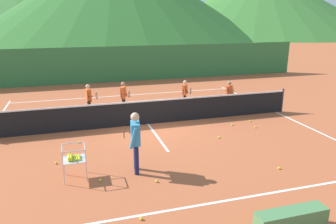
{
  "coord_description": "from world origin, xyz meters",
  "views": [
    {
      "loc": [
        -2.7,
        -11.9,
        4.14
      ],
      "look_at": [
        0.42,
        -1.37,
        0.85
      ],
      "focal_mm": 34.64,
      "sensor_mm": 36.0,
      "label": 1
    }
  ],
  "objects_px": {
    "student_1": "(124,94)",
    "student_2": "(185,91)",
    "tennis_ball_1": "(100,180)",
    "tennis_ball_8": "(279,168)",
    "instructor": "(135,137)",
    "courtside_bench": "(291,221)",
    "tennis_ball_2": "(255,127)",
    "tennis_ball_4": "(157,181)",
    "tennis_ball_0": "(56,163)",
    "student_3": "(229,92)",
    "tennis_ball_7": "(232,125)",
    "ball_cart": "(73,158)",
    "tennis_ball_3": "(141,219)",
    "tennis_ball_9": "(219,137)",
    "student_0": "(89,97)",
    "tennis_ball_5": "(79,142)",
    "tennis_net": "(148,112)",
    "tennis_ball_6": "(250,121)"
  },
  "relations": [
    {
      "from": "student_0",
      "to": "tennis_ball_5",
      "type": "bearing_deg",
      "value": -100.11
    },
    {
      "from": "instructor",
      "to": "tennis_ball_8",
      "type": "relative_size",
      "value": 24.98
    },
    {
      "from": "instructor",
      "to": "courtside_bench",
      "type": "xyz_separation_m",
      "value": [
        2.46,
        -3.4,
        -0.79
      ]
    },
    {
      "from": "student_1",
      "to": "tennis_ball_1",
      "type": "bearing_deg",
      "value": -104.8
    },
    {
      "from": "student_0",
      "to": "tennis_ball_0",
      "type": "height_order",
      "value": "student_0"
    },
    {
      "from": "tennis_ball_3",
      "to": "tennis_ball_4",
      "type": "relative_size",
      "value": 1.0
    },
    {
      "from": "tennis_net",
      "to": "student_1",
      "type": "bearing_deg",
      "value": 108.29
    },
    {
      "from": "student_0",
      "to": "student_3",
      "type": "xyz_separation_m",
      "value": [
        6.38,
        -0.48,
        -0.09
      ]
    },
    {
      "from": "tennis_ball_3",
      "to": "tennis_ball_4",
      "type": "height_order",
      "value": "same"
    },
    {
      "from": "student_0",
      "to": "tennis_ball_7",
      "type": "distance_m",
      "value": 6.13
    },
    {
      "from": "tennis_ball_2",
      "to": "tennis_ball_0",
      "type": "bearing_deg",
      "value": -171.01
    },
    {
      "from": "instructor",
      "to": "tennis_ball_5",
      "type": "relative_size",
      "value": 24.98
    },
    {
      "from": "student_3",
      "to": "tennis_ball_4",
      "type": "relative_size",
      "value": 17.52
    },
    {
      "from": "instructor",
      "to": "tennis_ball_4",
      "type": "distance_m",
      "value": 1.3
    },
    {
      "from": "tennis_ball_1",
      "to": "tennis_ball_4",
      "type": "xyz_separation_m",
      "value": [
        1.39,
        -0.45,
        0.0
      ]
    },
    {
      "from": "tennis_ball_1",
      "to": "tennis_ball_8",
      "type": "distance_m",
      "value": 4.92
    },
    {
      "from": "tennis_ball_1",
      "to": "tennis_ball_6",
      "type": "relative_size",
      "value": 1.0
    },
    {
      "from": "tennis_ball_2",
      "to": "tennis_ball_8",
      "type": "xyz_separation_m",
      "value": [
        -1.22,
        -3.27,
        0.0
      ]
    },
    {
      "from": "tennis_ball_4",
      "to": "tennis_ball_0",
      "type": "bearing_deg",
      "value": 143.54
    },
    {
      "from": "instructor",
      "to": "tennis_ball_9",
      "type": "distance_m",
      "value": 3.8
    },
    {
      "from": "student_2",
      "to": "tennis_ball_4",
      "type": "height_order",
      "value": "student_2"
    },
    {
      "from": "tennis_ball_9",
      "to": "tennis_ball_2",
      "type": "bearing_deg",
      "value": 17.95
    },
    {
      "from": "student_0",
      "to": "tennis_ball_1",
      "type": "xyz_separation_m",
      "value": [
        -0.12,
        -6.13,
        -0.77
      ]
    },
    {
      "from": "tennis_net",
      "to": "tennis_ball_0",
      "type": "distance_m",
      "value": 4.39
    },
    {
      "from": "student_2",
      "to": "tennis_ball_4",
      "type": "relative_size",
      "value": 18.76
    },
    {
      "from": "student_1",
      "to": "tennis_ball_2",
      "type": "height_order",
      "value": "student_1"
    },
    {
      "from": "student_3",
      "to": "tennis_ball_0",
      "type": "distance_m",
      "value": 8.75
    },
    {
      "from": "tennis_ball_3",
      "to": "tennis_ball_5",
      "type": "bearing_deg",
      "value": 103.21
    },
    {
      "from": "student_2",
      "to": "tennis_ball_8",
      "type": "bearing_deg",
      "value": -86.67
    },
    {
      "from": "tennis_ball_1",
      "to": "tennis_ball_4",
      "type": "relative_size",
      "value": 1.0
    },
    {
      "from": "student_2",
      "to": "tennis_ball_7",
      "type": "height_order",
      "value": "student_2"
    },
    {
      "from": "student_3",
      "to": "tennis_ball_3",
      "type": "bearing_deg",
      "value": -127.61
    },
    {
      "from": "tennis_ball_8",
      "to": "ball_cart",
      "type": "bearing_deg",
      "value": 168.93
    },
    {
      "from": "student_3",
      "to": "tennis_ball_5",
      "type": "height_order",
      "value": "student_3"
    },
    {
      "from": "tennis_ball_2",
      "to": "tennis_ball_7",
      "type": "distance_m",
      "value": 0.88
    },
    {
      "from": "tennis_ball_0",
      "to": "tennis_ball_9",
      "type": "relative_size",
      "value": 1.0
    },
    {
      "from": "student_1",
      "to": "tennis_ball_0",
      "type": "height_order",
      "value": "student_1"
    },
    {
      "from": "tennis_ball_6",
      "to": "tennis_ball_9",
      "type": "xyz_separation_m",
      "value": [
        -2.01,
        -1.31,
        0.0
      ]
    },
    {
      "from": "instructor",
      "to": "tennis_ball_8",
      "type": "distance_m",
      "value": 4.12
    },
    {
      "from": "courtside_bench",
      "to": "instructor",
      "type": "bearing_deg",
      "value": 125.83
    },
    {
      "from": "tennis_ball_4",
      "to": "tennis_ball_7",
      "type": "xyz_separation_m",
      "value": [
        3.98,
        3.52,
        0.0
      ]
    },
    {
      "from": "instructor",
      "to": "tennis_ball_8",
      "type": "height_order",
      "value": "instructor"
    },
    {
      "from": "student_1",
      "to": "tennis_ball_4",
      "type": "distance_m",
      "value": 6.6
    },
    {
      "from": "ball_cart",
      "to": "student_3",
      "type": "bearing_deg",
      "value": 36.54
    },
    {
      "from": "courtside_bench",
      "to": "tennis_ball_5",
      "type": "bearing_deg",
      "value": 123.14
    },
    {
      "from": "tennis_ball_5",
      "to": "tennis_ball_4",
      "type": "bearing_deg",
      "value": -61.08
    },
    {
      "from": "student_1",
      "to": "student_2",
      "type": "xyz_separation_m",
      "value": [
        2.87,
        0.02,
        -0.06
      ]
    },
    {
      "from": "student_0",
      "to": "tennis_ball_3",
      "type": "relative_size",
      "value": 19.71
    },
    {
      "from": "ball_cart",
      "to": "tennis_ball_1",
      "type": "height_order",
      "value": "ball_cart"
    },
    {
      "from": "courtside_bench",
      "to": "tennis_ball_2",
      "type": "bearing_deg",
      "value": 65.09
    }
  ]
}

